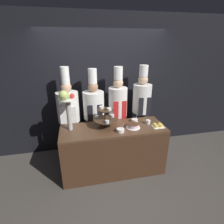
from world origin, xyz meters
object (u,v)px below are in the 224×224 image
cake_round (133,126)px  chef_left (69,115)px  chef_center_left (94,113)px  serving_bowl_far (135,120)px  fruit_pedestal (67,103)px  chef_right (141,107)px  cake_square_tray (158,126)px  chef_center_right (118,109)px  tiered_stand (105,118)px  cup_white (148,122)px  serving_bowl_near (120,130)px

cake_round → chef_left: chef_left is taller
chef_center_left → serving_bowl_far: bearing=-29.6°
chef_left → chef_center_left: 0.48m
fruit_pedestal → chef_right: 1.56m
fruit_pedestal → chef_right: (1.45, 0.48, -0.33)m
cake_square_tray → chef_center_right: bearing=129.4°
tiered_stand → serving_bowl_far: size_ratio=2.58×
cup_white → tiered_stand: bearing=177.6°
fruit_pedestal → serving_bowl_far: size_ratio=4.39×
serving_bowl_near → chef_right: chef_right is taller
tiered_stand → cup_white: (0.77, -0.03, -0.14)m
fruit_pedestal → chef_center_right: size_ratio=0.37×
cake_round → tiered_stand: bearing=164.8°
serving_bowl_near → chef_center_right: (0.13, 0.73, 0.09)m
fruit_pedestal → serving_bowl_far: fruit_pedestal is taller
fruit_pedestal → cake_square_tray: 1.58m
cake_round → serving_bowl_far: bearing=65.5°
chef_center_right → cake_round: bearing=-79.2°
cup_white → chef_right: (0.07, 0.53, 0.10)m
serving_bowl_near → chef_right: bearing=48.9°
cake_round → chef_right: chef_right is taller
chef_left → serving_bowl_far: bearing=-18.6°
cake_round → cake_square_tray: (0.44, -0.05, -0.02)m
serving_bowl_near → chef_center_left: bearing=115.4°
serving_bowl_far → chef_right: chef_right is taller
cup_white → serving_bowl_near: size_ratio=0.48×
cake_round → chef_center_right: (-0.12, 0.62, 0.08)m
chef_right → serving_bowl_near: bearing=-131.1°
fruit_pedestal → serving_bowl_near: size_ratio=4.31×
cup_white → chef_left: size_ratio=0.04×
cup_white → chef_center_right: chef_center_right is taller
fruit_pedestal → chef_right: chef_right is taller
chef_left → cake_round: bearing=-30.0°
serving_bowl_near → chef_right: 0.97m
chef_center_right → serving_bowl_near: bearing=-100.5°
fruit_pedestal → chef_center_left: bearing=45.8°
fruit_pedestal → chef_left: chef_left is taller
fruit_pedestal → cake_round: fruit_pedestal is taller
serving_bowl_far → chef_right: size_ratio=0.08×
cake_square_tray → serving_bowl_far: size_ratio=1.29×
chef_center_right → chef_right: (0.50, 0.00, 0.02)m
tiered_stand → chef_center_left: size_ratio=0.22×
chef_center_left → chef_center_right: (0.48, -0.00, 0.04)m
cake_round → fruit_pedestal: bearing=172.5°
cake_round → chef_center_right: chef_center_right is taller
fruit_pedestal → cake_round: size_ratio=2.85×
tiered_stand → serving_bowl_far: tiered_stand is taller
fruit_pedestal → cup_white: bearing=-2.0°
tiered_stand → cake_square_tray: 0.93m
serving_bowl_far → chef_left: 1.25m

